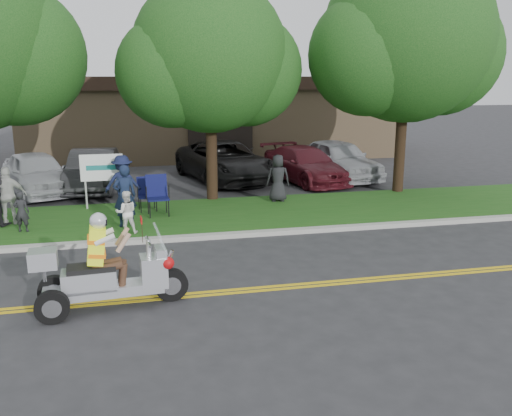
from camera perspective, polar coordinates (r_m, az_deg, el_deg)
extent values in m
plane|color=#28282B|center=(10.96, -1.85, -7.73)|extent=(120.00, 120.00, 0.00)
cube|color=gold|center=(10.43, -1.25, -8.84)|extent=(60.00, 0.10, 0.01)
cube|color=gold|center=(10.57, -1.42, -8.51)|extent=(60.00, 0.10, 0.01)
cube|color=#A8A89E|center=(13.79, -4.23, -2.96)|extent=(60.00, 0.25, 0.12)
cube|color=#194F15|center=(15.84, -5.37, -0.80)|extent=(60.00, 4.00, 0.10)
cube|color=#9E7F5B|center=(29.35, -5.03, 9.72)|extent=(18.00, 8.00, 4.00)
cube|color=black|center=(25.28, -3.85, 12.97)|extent=(18.00, 0.30, 0.60)
sphere|color=#124113|center=(17.64, -24.07, 14.46)|extent=(4.05, 4.05, 4.05)
cylinder|color=#332114|center=(17.50, -4.73, 7.40)|extent=(0.36, 0.36, 4.20)
sphere|color=#124113|center=(17.40, -4.90, 15.78)|extent=(4.80, 4.80, 4.80)
sphere|color=#124113|center=(17.89, -1.08, 14.32)|extent=(3.60, 3.60, 3.60)
sphere|color=#124113|center=(17.07, -8.89, 13.94)|extent=(3.36, 3.36, 3.36)
cylinder|color=#332114|center=(19.27, 15.07, 8.40)|extent=(0.36, 0.36, 4.76)
sphere|color=#124113|center=(19.25, 15.62, 16.99)|extent=(5.60, 5.60, 5.60)
sphere|color=#124113|center=(20.16, 18.75, 15.15)|extent=(4.20, 4.20, 4.20)
sphere|color=#124113|center=(18.43, 11.81, 15.51)|extent=(3.92, 3.92, 3.92)
cylinder|color=silver|center=(17.05, -17.43, 1.37)|extent=(0.06, 0.06, 1.10)
cylinder|color=silver|center=(16.99, -14.08, 1.55)|extent=(0.06, 0.06, 1.10)
cube|color=white|center=(16.87, -15.93, 4.12)|extent=(1.25, 0.06, 0.80)
cylinder|color=black|center=(10.08, -8.90, -7.99)|extent=(0.62, 0.19, 0.61)
cylinder|color=black|center=(9.71, -20.68, -9.76)|extent=(0.58, 0.20, 0.57)
cylinder|color=black|center=(10.38, -20.46, -8.19)|extent=(0.58, 0.20, 0.57)
cube|color=silver|center=(9.99, -15.32, -8.28)|extent=(1.96, 0.62, 0.18)
cube|color=silver|center=(9.92, -17.16, -7.26)|extent=(0.95, 0.54, 0.36)
cube|color=black|center=(9.84, -16.96, -6.08)|extent=(0.84, 0.49, 0.10)
cube|color=silver|center=(9.94, -10.71, -6.50)|extent=(0.49, 0.52, 0.56)
cube|color=silver|center=(9.77, -10.03, -3.19)|extent=(0.23, 0.48, 0.50)
cube|color=silver|center=(9.81, -21.51, -5.02)|extent=(0.49, 0.46, 0.30)
sphere|color=#B20C0F|center=(9.77, -9.29, -5.66)|extent=(0.22, 0.22, 0.22)
cube|color=#E0F519|center=(9.72, -16.46, -3.78)|extent=(0.38, 0.43, 0.66)
sphere|color=silver|center=(9.60, -16.27, -1.32)|extent=(0.29, 0.29, 0.29)
cylinder|color=black|center=(15.52, -11.10, -0.19)|extent=(0.03, 0.03, 0.48)
cylinder|color=black|center=(15.58, -9.17, -0.05)|extent=(0.03, 0.03, 0.48)
cylinder|color=black|center=(15.99, -11.28, 0.21)|extent=(0.03, 0.03, 0.48)
cylinder|color=black|center=(16.05, -9.41, 0.34)|extent=(0.03, 0.03, 0.48)
cube|color=#0E1144|center=(15.73, -10.28, 0.98)|extent=(0.64, 0.59, 0.04)
cube|color=#0E1144|center=(15.92, -10.44, 2.34)|extent=(0.62, 0.22, 0.66)
cylinder|color=black|center=(16.20, -12.02, 0.22)|extent=(0.03, 0.03, 0.42)
cylinder|color=black|center=(16.26, -10.44, 0.35)|extent=(0.03, 0.03, 0.42)
cylinder|color=black|center=(16.60, -12.21, 0.54)|extent=(0.03, 0.03, 0.42)
cylinder|color=black|center=(16.66, -10.66, 0.66)|extent=(0.03, 0.03, 0.42)
cube|color=#0E1141|center=(16.38, -11.37, 1.19)|extent=(0.57, 0.53, 0.04)
cube|color=#0E1141|center=(16.55, -11.53, 2.31)|extent=(0.54, 0.22, 0.56)
imported|color=#141F3A|center=(14.69, -13.64, 1.26)|extent=(0.67, 0.50, 1.66)
imported|color=beige|center=(15.94, -24.62, 1.18)|extent=(0.97, 0.54, 1.57)
imported|color=#171D41|center=(16.54, -13.83, 2.59)|extent=(1.15, 0.76, 1.65)
imported|color=black|center=(17.27, 2.33, 3.18)|extent=(0.80, 0.59, 1.50)
imported|color=black|center=(15.09, -23.45, -0.35)|extent=(0.43, 0.32, 1.06)
imported|color=white|center=(14.08, -13.50, -0.44)|extent=(0.56, 0.44, 1.10)
imported|color=#ACAEB4|center=(20.26, -22.07, 3.42)|extent=(3.26, 4.68, 1.48)
imported|color=#2A2A2D|center=(20.29, -16.75, 3.81)|extent=(1.82, 4.49, 1.45)
imported|color=black|center=(21.26, -3.30, 4.92)|extent=(3.74, 5.98, 1.54)
imported|color=#4E121A|center=(21.10, 5.19, 4.56)|extent=(2.92, 4.97, 1.35)
imported|color=#A5A6AC|center=(21.90, 8.65, 5.09)|extent=(2.63, 4.88, 1.58)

